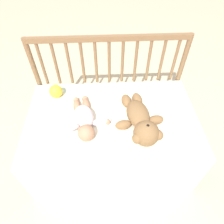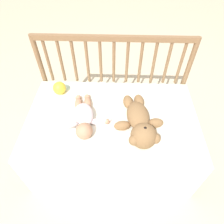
{
  "view_description": "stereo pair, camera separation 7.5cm",
  "coord_description": "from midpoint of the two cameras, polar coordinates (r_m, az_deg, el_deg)",
  "views": [
    {
      "loc": [
        -0.04,
        -0.86,
        1.46
      ],
      "look_at": [
        0.0,
        -0.01,
        0.5
      ],
      "focal_mm": 32.0,
      "sensor_mm": 36.0,
      "label": 1
    },
    {
      "loc": [
        0.03,
        -0.86,
        1.46
      ],
      "look_at": [
        0.0,
        -0.01,
        0.5
      ],
      "focal_mm": 32.0,
      "sensor_mm": 36.0,
      "label": 2
    }
  ],
  "objects": [
    {
      "name": "ground_plane",
      "position": [
        1.69,
        1.3,
        -11.23
      ],
      "size": [
        12.0,
        12.0,
        0.0
      ],
      "primitive_type": "plane",
      "color": "#C6B293"
    },
    {
      "name": "crib_mattress",
      "position": [
        1.51,
        1.44,
        -6.94
      ],
      "size": [
        1.14,
        0.71,
        0.44
      ],
      "color": "silver",
      "rests_on": "ground_plane"
    },
    {
      "name": "crib_rail",
      "position": [
        1.52,
        1.96,
        12.73
      ],
      "size": [
        1.14,
        0.04,
        0.82
      ],
      "color": "brown",
      "rests_on": "ground_plane"
    },
    {
      "name": "blanket",
      "position": [
        1.31,
        1.58,
        -2.39
      ],
      "size": [
        0.89,
        0.56,
        0.01
      ],
      "color": "silver",
      "rests_on": "crib_mattress"
    },
    {
      "name": "teddy_bear",
      "position": [
        1.24,
        9.68,
        -3.15
      ],
      "size": [
        0.32,
        0.46,
        0.16
      ],
      "color": "olive",
      "rests_on": "crib_mattress"
    },
    {
      "name": "baby",
      "position": [
        1.28,
        -6.47,
        -1.5
      ],
      "size": [
        0.34,
        0.39,
        0.11
      ],
      "color": "white",
      "rests_on": "crib_mattress"
    },
    {
      "name": "toy_ball",
      "position": [
        1.5,
        -13.4,
        6.61
      ],
      "size": [
        0.1,
        0.1,
        0.1
      ],
      "color": "yellow",
      "rests_on": "crib_mattress"
    }
  ]
}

